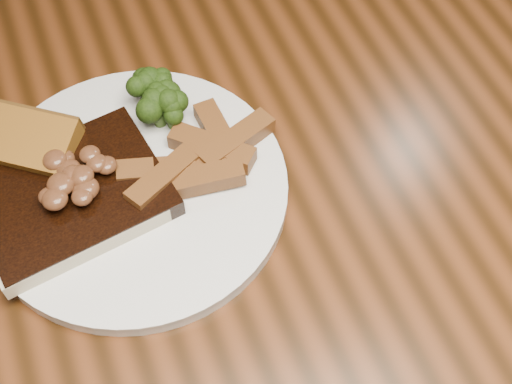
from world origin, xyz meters
The scene contains 8 objects.
dining_table centered at (0.00, 0.00, 0.66)m, with size 1.60×0.90×0.75m.
plate centered at (-0.10, 0.07, 0.76)m, with size 0.30×0.30×0.01m, color silver.
steak centered at (-0.16, 0.08, 0.77)m, with size 0.17×0.13×0.03m, color black.
steak_bone centered at (-0.16, 0.02, 0.77)m, with size 0.16×0.01×0.02m, color beige.
mushroom_pile centered at (-0.15, 0.08, 0.80)m, with size 0.07×0.07×0.03m, color brown, non-canonical shape.
garlic_bread centered at (-0.19, 0.14, 0.77)m, with size 0.10×0.06×0.02m, color #93611A.
potato_wedges centered at (-0.03, 0.05, 0.77)m, with size 0.11×0.11×0.02m, color brown, non-canonical shape.
broccoli_cluster centered at (-0.04, 0.15, 0.78)m, with size 0.07×0.07×0.04m, color #243E0E, non-canonical shape.
Camera 1 is at (-0.13, -0.32, 1.34)m, focal length 50.00 mm.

